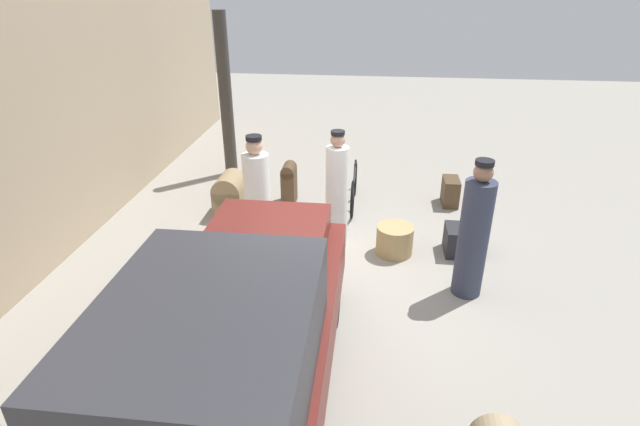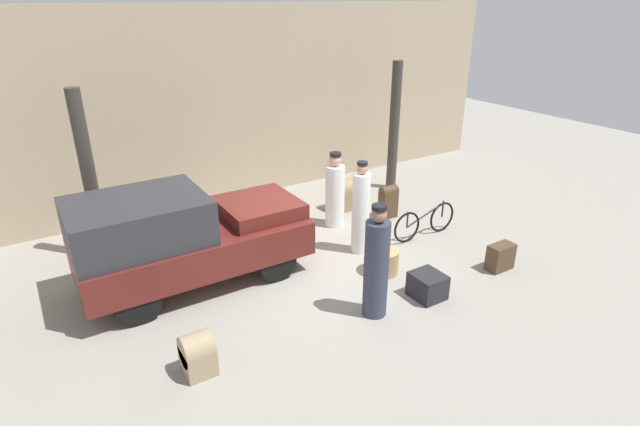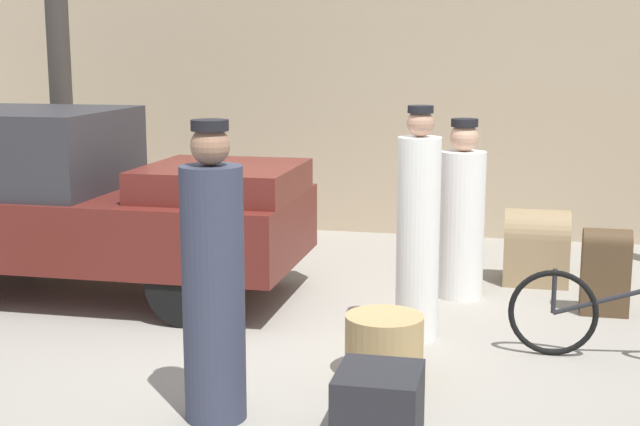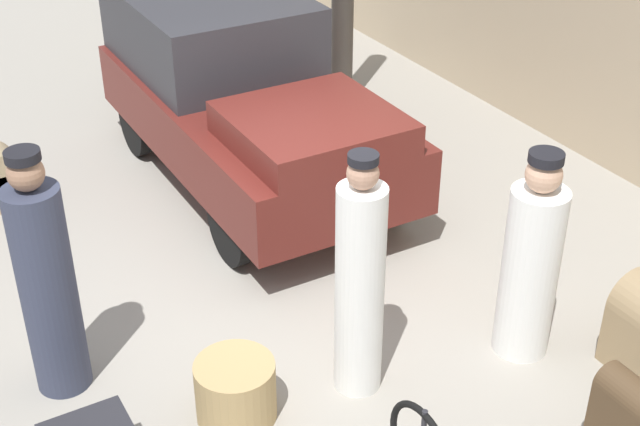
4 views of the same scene
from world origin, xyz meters
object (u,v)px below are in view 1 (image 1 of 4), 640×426
at_px(porter_lifting_near_truck, 337,195).
at_px(trunk_wicker_pale, 463,240).
at_px(trunk_barrel_dark, 289,182).
at_px(suitcase_black_upright, 450,192).
at_px(porter_carrying_trunk, 474,235).
at_px(conductor_in_dark_uniform, 257,191).
at_px(truck, 235,331).
at_px(bicycle, 354,188).
at_px(wicker_basket, 395,240).
at_px(trunk_large_brown, 230,194).

distance_m(porter_lifting_near_truck, trunk_wicker_pale, 2.02).
relative_size(trunk_barrel_dark, suitcase_black_upright, 1.50).
relative_size(porter_carrying_trunk, conductor_in_dark_uniform, 1.13).
bearing_deg(truck, trunk_barrel_dark, 3.98).
xyz_separation_m(conductor_in_dark_uniform, trunk_wicker_pale, (-0.27, -3.20, -0.53)).
distance_m(bicycle, porter_carrying_trunk, 3.09).
height_order(truck, trunk_barrel_dark, truck).
xyz_separation_m(truck, bicycle, (4.81, -0.85, -0.58)).
height_order(wicker_basket, suitcase_black_upright, suitcase_black_upright).
bearing_deg(conductor_in_dark_uniform, suitcase_black_upright, -64.92).
height_order(truck, porter_carrying_trunk, porter_carrying_trunk).
bearing_deg(suitcase_black_upright, bicycle, 97.87).
distance_m(conductor_in_dark_uniform, suitcase_black_upright, 3.59).
distance_m(porter_lifting_near_truck, suitcase_black_upright, 2.69).
distance_m(bicycle, conductor_in_dark_uniform, 1.98).
xyz_separation_m(porter_lifting_near_truck, trunk_large_brown, (0.96, 1.93, -0.49)).
bearing_deg(bicycle, trunk_wicker_pale, -131.71).
bearing_deg(wicker_basket, truck, 153.81).
relative_size(conductor_in_dark_uniform, suitcase_black_upright, 3.28).
bearing_deg(trunk_large_brown, porter_lifting_near_truck, -116.29).
bearing_deg(trunk_wicker_pale, porter_lifting_near_truck, 89.69).
bearing_deg(conductor_in_dark_uniform, porter_carrying_trunk, -112.93).
bearing_deg(bicycle, trunk_barrel_dark, 90.45).
bearing_deg(suitcase_black_upright, porter_lifting_near_truck, 132.42).
xyz_separation_m(porter_lifting_near_truck, trunk_barrel_dark, (1.52, 0.99, -0.45)).
bearing_deg(bicycle, conductor_in_dark_uniform, 130.70).
bearing_deg(wicker_basket, trunk_wicker_pale, -83.48).
relative_size(truck, wicker_basket, 6.95).
relative_size(truck, porter_lifting_near_truck, 2.08).
height_order(bicycle, trunk_large_brown, trunk_large_brown).
distance_m(truck, trunk_wicker_pale, 4.22).
relative_size(porter_lifting_near_truck, trunk_wicker_pale, 3.47).
distance_m(truck, porter_lifting_near_truck, 3.34).
height_order(porter_lifting_near_truck, suitcase_black_upright, porter_lifting_near_truck).
distance_m(bicycle, trunk_barrel_dark, 1.18).
distance_m(truck, wicker_basket, 3.58).
relative_size(trunk_wicker_pale, trunk_large_brown, 0.73).
xyz_separation_m(bicycle, conductor_in_dark_uniform, (-1.26, 1.47, 0.41)).
relative_size(bicycle, trunk_wicker_pale, 3.07).
relative_size(trunk_large_brown, trunk_barrel_dark, 0.97).
xyz_separation_m(bicycle, trunk_large_brown, (-0.57, 2.12, 0.03)).
height_order(truck, porter_lifting_near_truck, porter_lifting_near_truck).
distance_m(truck, conductor_in_dark_uniform, 3.60).
distance_m(wicker_basket, porter_lifting_near_truck, 1.10).
height_order(truck, trunk_wicker_pale, truck).
relative_size(wicker_basket, trunk_barrel_dark, 0.73).
height_order(trunk_large_brown, trunk_barrel_dark, trunk_barrel_dark).
relative_size(wicker_basket, conductor_in_dark_uniform, 0.33).
bearing_deg(conductor_in_dark_uniform, trunk_large_brown, 43.36).
relative_size(bicycle, conductor_in_dark_uniform, 0.99).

